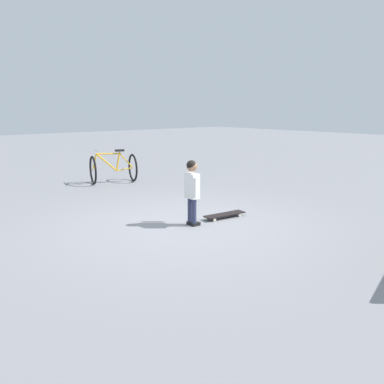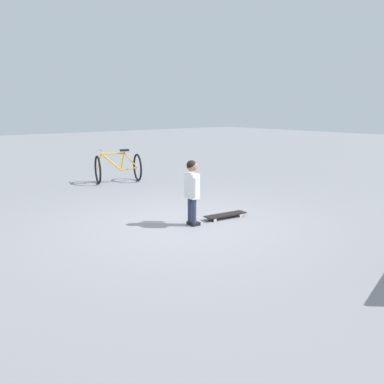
% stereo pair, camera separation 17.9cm
% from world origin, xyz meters
% --- Properties ---
extents(ground_plane, '(50.00, 50.00, 0.00)m').
position_xyz_m(ground_plane, '(0.00, 0.00, 0.00)').
color(ground_plane, gray).
extents(child_person, '(0.24, 0.36, 1.06)m').
position_xyz_m(child_person, '(-0.15, 0.15, 0.66)').
color(child_person, '#2D3351').
rests_on(child_person, ground).
extents(skateboard, '(0.80, 0.29, 0.07)m').
position_xyz_m(skateboard, '(-0.86, 0.19, 0.06)').
color(skateboard, black).
rests_on(skateboard, ground).
extents(bicycle_near, '(1.22, 0.97, 0.85)m').
position_xyz_m(bicycle_near, '(-1.06, -3.99, 0.38)').
color(bicycle_near, black).
rests_on(bicycle_near, ground).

